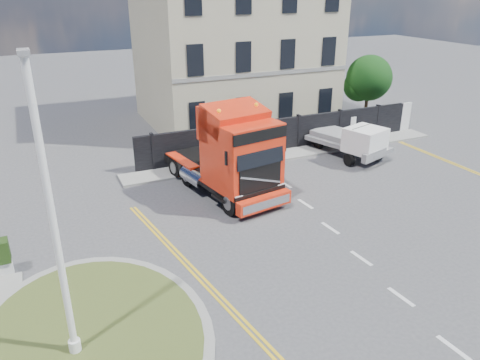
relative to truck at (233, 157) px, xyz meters
name	(u,v)px	position (x,y,z in m)	size (l,w,h in m)	color
ground	(263,239)	(-0.59, -4.21, -1.95)	(120.00, 120.00, 0.00)	#424244
traffic_island	(92,336)	(-7.59, -7.21, -1.87)	(6.80, 6.80, 0.17)	gray
hoarding_fence	(292,133)	(5.96, 4.79, -0.95)	(18.80, 0.25, 2.00)	black
georgian_building	(233,39)	(5.41, 12.29, 3.82)	(12.30, 10.30, 12.80)	#B7B092
tree	(367,80)	(13.79, 7.89, 1.10)	(3.20, 3.20, 4.80)	#382619
pavement_far	(291,154)	(5.41, 3.89, -1.89)	(20.00, 1.60, 0.12)	gray
truck	(233,157)	(0.00, 0.00, 0.00)	(3.87, 7.61, 4.35)	black
flatbed_pickup	(358,142)	(8.40, 1.57, -0.86)	(3.32, 5.31, 2.03)	slate
lamppost_island	(52,217)	(-8.09, -7.71, 2.28)	(0.25, 0.50, 8.12)	white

